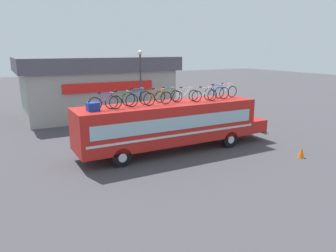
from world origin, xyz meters
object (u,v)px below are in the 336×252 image
at_px(rooftop_bicycle_4, 158,98).
at_px(rooftop_bicycle_1, 105,102).
at_px(rooftop_bicycle_9, 226,92).
at_px(rooftop_bicycle_3, 137,98).
at_px(rooftop_bicycle_5, 168,96).
at_px(street_lamp, 141,82).
at_px(traffic_cone, 301,152).
at_px(bus, 172,123).
at_px(rooftop_bicycle_8, 217,93).
at_px(rooftop_bicycle_2, 122,101).
at_px(rooftop_bicycle_6, 185,95).
at_px(luggage_bag_1, 93,107).
at_px(rooftop_bicycle_7, 204,95).

bearing_deg(rooftop_bicycle_4, rooftop_bicycle_1, -178.78).
xyz_separation_m(rooftop_bicycle_4, rooftop_bicycle_9, (4.83, 0.33, 0.01)).
xyz_separation_m(rooftop_bicycle_3, rooftop_bicycle_5, (1.97, 0.22, -0.04)).
bearing_deg(rooftop_bicycle_3, rooftop_bicycle_9, -0.84).
bearing_deg(rooftop_bicycle_1, street_lamp, 54.13).
xyz_separation_m(rooftop_bicycle_4, traffic_cone, (6.50, -4.20, -2.86)).
height_order(rooftop_bicycle_3, rooftop_bicycle_9, rooftop_bicycle_3).
xyz_separation_m(rooftop_bicycle_1, rooftop_bicycle_3, (1.89, 0.48, 0.03)).
bearing_deg(traffic_cone, bus, 141.10).
xyz_separation_m(rooftop_bicycle_3, rooftop_bicycle_8, (4.91, -0.42, -0.01)).
height_order(bus, rooftop_bicycle_9, rooftop_bicycle_9).
height_order(rooftop_bicycle_2, rooftop_bicycle_6, rooftop_bicycle_2).
bearing_deg(street_lamp, rooftop_bicycle_4, -106.17).
distance_m(luggage_bag_1, rooftop_bicycle_2, 1.49).
distance_m(rooftop_bicycle_4, rooftop_bicycle_8, 3.89).
height_order(rooftop_bicycle_2, street_lamp, street_lamp).
height_order(luggage_bag_1, rooftop_bicycle_3, rooftop_bicycle_3).
bearing_deg(rooftop_bicycle_9, rooftop_bicycle_6, -178.45).
xyz_separation_m(bus, rooftop_bicycle_9, (3.83, 0.09, 1.52)).
bearing_deg(rooftop_bicycle_2, rooftop_bicycle_6, 3.04).
height_order(bus, luggage_bag_1, luggage_bag_1).
bearing_deg(rooftop_bicycle_4, rooftop_bicycle_3, 157.86).
distance_m(rooftop_bicycle_4, street_lamp, 6.89).
relative_size(rooftop_bicycle_2, rooftop_bicycle_5, 1.08).
relative_size(rooftop_bicycle_9, traffic_cone, 2.87).
bearing_deg(rooftop_bicycle_3, rooftop_bicycle_6, -3.26).
distance_m(rooftop_bicycle_2, street_lamp, 7.67).
bearing_deg(luggage_bag_1, rooftop_bicycle_6, 2.23).
height_order(bus, rooftop_bicycle_5, rooftop_bicycle_5).
relative_size(luggage_bag_1, rooftop_bicycle_5, 0.35).
bearing_deg(rooftop_bicycle_8, rooftop_bicycle_5, 167.67).
relative_size(rooftop_bicycle_6, street_lamp, 0.31).
bearing_deg(rooftop_bicycle_4, traffic_cone, -32.88).
bearing_deg(luggage_bag_1, bus, 2.51).
bearing_deg(rooftop_bicycle_1, rooftop_bicycle_3, 14.24).
bearing_deg(bus, luggage_bag_1, -177.49).
distance_m(rooftop_bicycle_8, street_lamp, 6.91).
distance_m(bus, traffic_cone, 7.20).
xyz_separation_m(rooftop_bicycle_6, rooftop_bicycle_7, (1.00, -0.44, 0.00)).
distance_m(rooftop_bicycle_5, rooftop_bicycle_9, 3.90).
height_order(rooftop_bicycle_3, rooftop_bicycle_5, rooftop_bicycle_3).
bearing_deg(rooftop_bicycle_3, rooftop_bicycle_2, -159.48).
distance_m(rooftop_bicycle_3, rooftop_bicycle_7, 3.96).
distance_m(rooftop_bicycle_3, traffic_cone, 9.29).
relative_size(rooftop_bicycle_2, street_lamp, 0.31).
height_order(rooftop_bicycle_2, rooftop_bicycle_8, rooftop_bicycle_8).
bearing_deg(street_lamp, bus, -98.19).
bearing_deg(rooftop_bicycle_2, street_lamp, 59.06).
distance_m(rooftop_bicycle_4, rooftop_bicycle_9, 4.84).
relative_size(rooftop_bicycle_3, rooftop_bicycle_8, 0.94).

